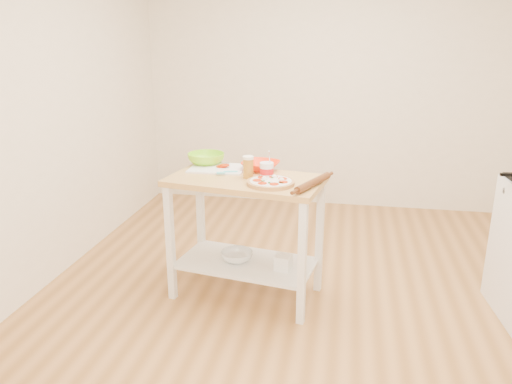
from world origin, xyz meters
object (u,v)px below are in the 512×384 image
object	(u,v)px
orange_bowl	(261,166)
yogurt_tub	(267,171)
pizza	(271,182)
cutting_board	(217,168)
shelf_glass_bowl	(237,256)
rolling_pin	(313,183)
prep_island	(246,213)
beer_pint	(248,167)
spatula	(226,172)
shelf_bin	(283,262)
green_bowl	(206,159)
knife	(207,162)

from	to	relation	value
orange_bowl	yogurt_tub	world-z (taller)	yogurt_tub
pizza	cutting_board	size ratio (longest dim) A/B	0.79
orange_bowl	pizza	bearing A→B (deg)	-69.44
pizza	shelf_glass_bowl	xyz separation A→B (m)	(-0.27, 0.13, -0.62)
rolling_pin	shelf_glass_bowl	world-z (taller)	rolling_pin
prep_island	beer_pint	bearing A→B (deg)	16.02
prep_island	rolling_pin	xyz separation A→B (m)	(0.48, -0.13, 0.28)
spatula	shelf_glass_bowl	size ratio (longest dim) A/B	0.61
beer_pint	shelf_glass_bowl	world-z (taller)	beer_pint
shelf_bin	shelf_glass_bowl	bearing A→B (deg)	167.87
beer_pint	rolling_pin	world-z (taller)	beer_pint
cutting_board	rolling_pin	bearing A→B (deg)	-24.33
green_bowl	rolling_pin	size ratio (longest dim) A/B	0.66
pizza	knife	world-z (taller)	pizza
knife	yogurt_tub	size ratio (longest dim) A/B	1.32
orange_bowl	cutting_board	bearing A→B (deg)	-174.61
knife	beer_pint	distance (m)	0.50
yogurt_tub	rolling_pin	size ratio (longest dim) A/B	0.49
orange_bowl	green_bowl	size ratio (longest dim) A/B	0.95
pizza	knife	bearing A→B (deg)	141.45
prep_island	green_bowl	size ratio (longest dim) A/B	4.07
cutting_board	knife	distance (m)	0.17
spatula	rolling_pin	xyz separation A→B (m)	(0.63, -0.19, 0.01)
pizza	orange_bowl	distance (m)	0.37
orange_bowl	yogurt_tub	xyz separation A→B (m)	(0.08, -0.22, 0.03)
prep_island	shelf_bin	size ratio (longest dim) A/B	10.69
green_bowl	yogurt_tub	size ratio (longest dim) A/B	1.36
spatula	green_bowl	bearing A→B (deg)	115.87
green_bowl	shelf_bin	distance (m)	0.98
rolling_pin	shelf_bin	size ratio (longest dim) A/B	3.95
orange_bowl	yogurt_tub	bearing A→B (deg)	-69.92
prep_island	yogurt_tub	world-z (taller)	yogurt_tub
shelf_glass_bowl	shelf_bin	bearing A→B (deg)	-12.13
shelf_glass_bowl	shelf_bin	size ratio (longest dim) A/B	2.20
prep_island	orange_bowl	world-z (taller)	orange_bowl
shelf_glass_bowl	rolling_pin	bearing A→B (deg)	-13.25
spatula	knife	xyz separation A→B (m)	(-0.21, 0.26, 0.00)
knife	green_bowl	distance (m)	0.03
spatula	rolling_pin	bearing A→B (deg)	-31.92
spatula	knife	world-z (taller)	knife
spatula	shelf_glass_bowl	xyz separation A→B (m)	(0.08, -0.06, -0.62)
yogurt_tub	spatula	bearing A→B (deg)	168.49
prep_island	green_bowl	distance (m)	0.57
cutting_board	green_bowl	size ratio (longest dim) A/B	1.44
prep_island	shelf_bin	world-z (taller)	prep_island
beer_pint	rolling_pin	bearing A→B (deg)	-15.81
cutting_board	shelf_glass_bowl	size ratio (longest dim) A/B	1.72
prep_island	knife	xyz separation A→B (m)	(-0.37, 0.32, 0.27)
spatula	rolling_pin	size ratio (longest dim) A/B	0.34
green_bowl	shelf_glass_bowl	size ratio (longest dim) A/B	1.19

